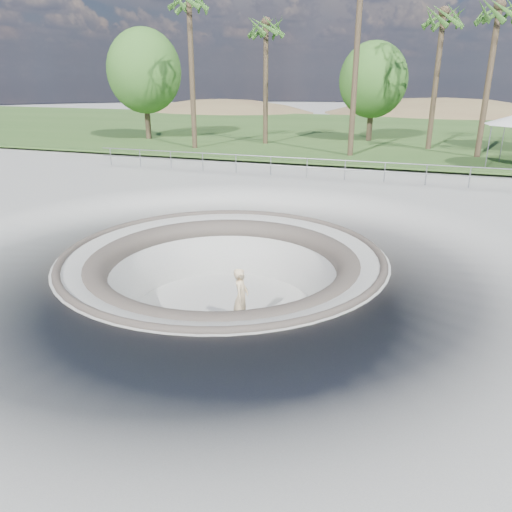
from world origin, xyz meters
The scene contains 13 objects.
ground centered at (0.00, 0.00, 0.00)m, with size 180.00×180.00×0.00m, color #ADAEA8.
skate_bowl centered at (0.00, 0.00, -1.83)m, with size 14.00×14.00×4.10m.
grass_strip centered at (0.00, 34.00, 0.22)m, with size 180.00×36.00×0.12m.
distant_hills centered at (3.78, 57.17, -7.02)m, with size 103.20×45.00×28.60m.
safety_railing centered at (0.00, 12.00, 0.69)m, with size 25.00×0.06×1.03m.
skateboard centered at (0.98, -1.05, -1.83)m, with size 0.83×0.44×0.08m.
skater centered at (0.98, -1.05, -0.90)m, with size 0.67×0.44×1.84m, color beige.
palm_a centered at (-9.93, 19.44, 9.54)m, with size 2.60×2.60×10.78m.
palm_b centered at (-5.79, 23.28, 8.22)m, with size 2.60×2.60×9.36m.
palm_d centered at (6.07, 24.24, 8.58)m, with size 2.60×2.60×9.75m.
palm_e centered at (9.10, 21.50, 8.58)m, with size 2.60×2.60×9.74m.
bushy_tree_left centered at (-15.77, 23.14, 5.47)m, with size 5.92×5.38×8.54m.
bushy_tree_mid centered at (1.54, 27.52, 4.83)m, with size 5.21×4.74×7.52m.
Camera 1 is at (5.64, -13.82, 5.46)m, focal length 35.00 mm.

